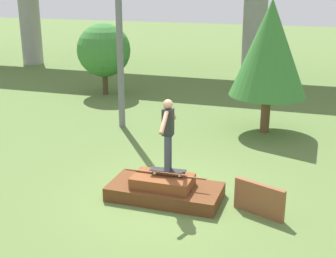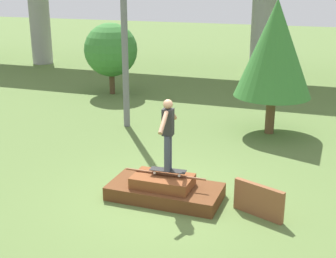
{
  "view_description": "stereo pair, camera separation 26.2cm",
  "coord_description": "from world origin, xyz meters",
  "px_view_note": "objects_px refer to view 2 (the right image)",
  "views": [
    {
      "loc": [
        2.85,
        -8.77,
        4.58
      ],
      "look_at": [
        0.07,
        -0.01,
        1.59
      ],
      "focal_mm": 50.0,
      "sensor_mm": 36.0,
      "label": 1
    },
    {
      "loc": [
        3.09,
        -8.69,
        4.58
      ],
      "look_at": [
        0.07,
        -0.01,
        1.59
      ],
      "focal_mm": 50.0,
      "sensor_mm": 36.0,
      "label": 2
    }
  ],
  "objects_px": {
    "skater": "(168,130)",
    "tree_behind_left": "(111,50)",
    "skateboard": "(168,170)",
    "tree_behind_right": "(275,49)"
  },
  "relations": [
    {
      "from": "tree_behind_left",
      "to": "tree_behind_right",
      "type": "relative_size",
      "value": 0.72
    },
    {
      "from": "skater",
      "to": "tree_behind_right",
      "type": "height_order",
      "value": "tree_behind_right"
    },
    {
      "from": "tree_behind_left",
      "to": "skater",
      "type": "bearing_deg",
      "value": -57.39
    },
    {
      "from": "tree_behind_left",
      "to": "skateboard",
      "type": "bearing_deg",
      "value": -57.39
    },
    {
      "from": "tree_behind_right",
      "to": "skateboard",
      "type": "bearing_deg",
      "value": -105.47
    },
    {
      "from": "skater",
      "to": "tree_behind_left",
      "type": "height_order",
      "value": "tree_behind_left"
    },
    {
      "from": "skateboard",
      "to": "tree_behind_left",
      "type": "height_order",
      "value": "tree_behind_left"
    },
    {
      "from": "tree_behind_right",
      "to": "tree_behind_left",
      "type": "bearing_deg",
      "value": 155.83
    },
    {
      "from": "skateboard",
      "to": "skater",
      "type": "xyz_separation_m",
      "value": [
        0.0,
        -0.0,
        0.9
      ]
    },
    {
      "from": "skateboard",
      "to": "tree_behind_right",
      "type": "xyz_separation_m",
      "value": [
        1.47,
        5.3,
        1.93
      ]
    }
  ]
}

